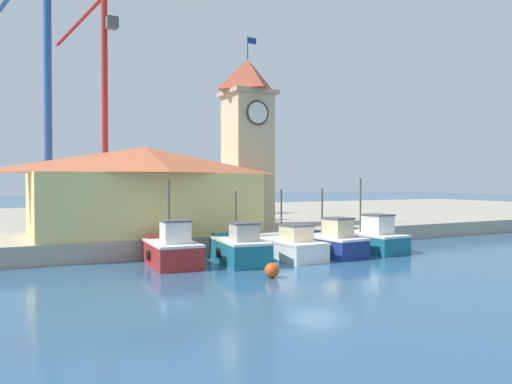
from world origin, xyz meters
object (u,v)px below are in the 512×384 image
at_px(port_crane_near, 47,115).
at_px(port_crane_far, 103,125).
at_px(fishing_boat_left_inner, 288,246).
at_px(clock_tower, 248,137).
at_px(fishing_boat_mid_left, 329,242).
at_px(mooring_buoy, 272,270).
at_px(warehouse_left, 145,189).
at_px(fishing_boat_left_outer, 239,248).
at_px(fishing_boat_far_left, 172,250).
at_px(fishing_boat_center, 368,239).

relative_size(port_crane_near, port_crane_far, 1.01).
xyz_separation_m(fishing_boat_left_inner, clock_tower, (2.11, 8.87, 6.71)).
bearing_deg(fishing_boat_mid_left, mooring_buoy, -145.83).
distance_m(warehouse_left, port_crane_far, 18.85).
height_order(fishing_boat_left_outer, fishing_boat_mid_left, fishing_boat_mid_left).
height_order(warehouse_left, port_crane_far, port_crane_far).
height_order(fishing_boat_far_left, fishing_boat_mid_left, fishing_boat_far_left).
height_order(fishing_boat_left_inner, warehouse_left, warehouse_left).
relative_size(fishing_boat_left_inner, warehouse_left, 0.38).
relative_size(fishing_boat_far_left, fishing_boat_left_inner, 0.89).
xyz_separation_m(fishing_boat_far_left, port_crane_far, (1.41, 23.91, 8.64)).
distance_m(fishing_boat_far_left, port_crane_near, 18.34).
bearing_deg(fishing_boat_mid_left, fishing_boat_far_left, 174.24).
distance_m(fishing_boat_mid_left, mooring_buoy, 7.41).
distance_m(warehouse_left, mooring_buoy, 11.80).
xyz_separation_m(fishing_boat_far_left, fishing_boat_center, (12.05, -0.57, -0.03)).
bearing_deg(fishing_boat_center, port_crane_near, 134.77).
relative_size(fishing_boat_mid_left, port_crane_far, 0.23).
bearing_deg(fishing_boat_left_inner, port_crane_far, 101.32).
bearing_deg(warehouse_left, mooring_buoy, -77.55).
xyz_separation_m(clock_tower, warehouse_left, (-8.08, -2.22, -3.66)).
bearing_deg(fishing_boat_left_outer, fishing_boat_far_left, 163.71).
xyz_separation_m(fishing_boat_center, port_crane_far, (-10.64, 24.48, 8.67)).
height_order(fishing_boat_left_inner, fishing_boat_mid_left, fishing_boat_mid_left).
relative_size(fishing_boat_mid_left, clock_tower, 0.35).
xyz_separation_m(fishing_boat_left_inner, fishing_boat_center, (5.72, 0.09, 0.09)).
bearing_deg(fishing_boat_center, fishing_boat_left_inner, -179.05).
height_order(fishing_boat_left_outer, port_crane_far, port_crane_far).
relative_size(clock_tower, mooring_buoy, 21.03).
relative_size(fishing_boat_center, port_crane_near, 0.25).
xyz_separation_m(fishing_boat_mid_left, clock_tower, (-0.49, 9.10, 6.63)).
bearing_deg(fishing_boat_far_left, fishing_boat_left_inner, -5.99).
height_order(port_crane_near, port_crane_far, port_crane_near).
distance_m(fishing_boat_left_outer, fishing_boat_mid_left, 5.66).
bearing_deg(fishing_boat_left_outer, fishing_boat_left_inner, 5.34).
bearing_deg(warehouse_left, fishing_boat_far_left, -93.39).
height_order(fishing_boat_mid_left, port_crane_far, port_crane_far).
distance_m(fishing_boat_far_left, warehouse_left, 6.67).
height_order(fishing_boat_mid_left, port_crane_near, port_crane_near).
height_order(fishing_boat_mid_left, clock_tower, clock_tower).
bearing_deg(fishing_boat_left_outer, port_crane_far, 94.25).
xyz_separation_m(fishing_boat_left_outer, fishing_boat_mid_left, (5.66, 0.05, -0.02)).
xyz_separation_m(fishing_boat_center, clock_tower, (-3.62, 8.77, 6.61)).
xyz_separation_m(fishing_boat_left_outer, clock_tower, (5.18, 9.16, 6.60)).
distance_m(port_crane_near, port_crane_far, 9.86).
height_order(fishing_boat_far_left, clock_tower, clock_tower).
xyz_separation_m(fishing_boat_far_left, clock_tower, (8.43, 8.21, 6.58)).
height_order(fishing_boat_center, port_crane_far, port_crane_far).
distance_m(fishing_boat_far_left, mooring_buoy, 5.80).
distance_m(fishing_boat_mid_left, clock_tower, 11.27).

